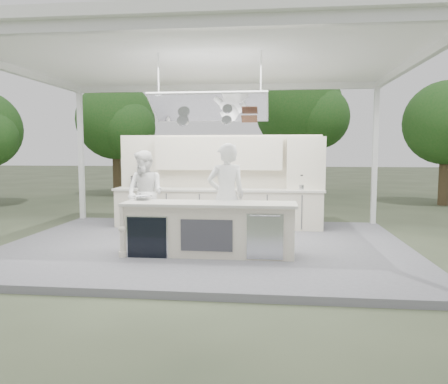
# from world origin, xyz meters

# --- Properties ---
(ground) EXTENTS (90.00, 90.00, 0.00)m
(ground) POSITION_xyz_m (0.00, 0.00, 0.00)
(ground) COLOR #50593D
(ground) RESTS_ON ground
(stage_deck) EXTENTS (8.00, 6.00, 0.12)m
(stage_deck) POSITION_xyz_m (0.00, 0.00, 0.06)
(stage_deck) COLOR slate
(stage_deck) RESTS_ON ground
(tent) EXTENTS (8.20, 6.20, 3.86)m
(tent) POSITION_xyz_m (0.00, -0.01, 3.71)
(tent) COLOR white
(tent) RESTS_ON ground
(demo_island) EXTENTS (3.10, 0.79, 0.95)m
(demo_island) POSITION_xyz_m (0.18, -0.91, 0.60)
(demo_island) COLOR beige
(demo_island) RESTS_ON stage_deck
(back_counter) EXTENTS (5.08, 0.72, 0.95)m
(back_counter) POSITION_xyz_m (0.00, 1.90, 0.60)
(back_counter) COLOR beige
(back_counter) RESTS_ON stage_deck
(back_wall_unit) EXTENTS (5.05, 0.48, 2.25)m
(back_wall_unit) POSITION_xyz_m (0.44, 2.11, 1.57)
(back_wall_unit) COLOR beige
(back_wall_unit) RESTS_ON stage_deck
(tree_cluster) EXTENTS (19.55, 9.40, 5.85)m
(tree_cluster) POSITION_xyz_m (-0.16, 9.77, 3.29)
(tree_cluster) COLOR #4D3E26
(tree_cluster) RESTS_ON ground
(head_chef) EXTENTS (0.85, 0.70, 2.01)m
(head_chef) POSITION_xyz_m (0.45, -0.41, 1.13)
(head_chef) COLOR white
(head_chef) RESTS_ON stage_deck
(sous_chef) EXTENTS (1.12, 1.02, 1.88)m
(sous_chef) POSITION_xyz_m (-1.44, 0.63, 1.06)
(sous_chef) COLOR white
(sous_chef) RESTS_ON stage_deck
(toaster_oven) EXTENTS (0.60, 0.50, 0.28)m
(toaster_oven) POSITION_xyz_m (-1.95, 2.04, 1.21)
(toaster_oven) COLOR silver
(toaster_oven) RESTS_ON back_counter
(bowl_large) EXTENTS (0.41, 0.41, 0.08)m
(bowl_large) POSITION_xyz_m (-1.10, -0.65, 1.11)
(bowl_large) COLOR silver
(bowl_large) RESTS_ON demo_island
(bowl_small) EXTENTS (0.29, 0.29, 0.07)m
(bowl_small) POSITION_xyz_m (-1.10, -0.65, 1.11)
(bowl_small) COLOR silver
(bowl_small) RESTS_ON demo_island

